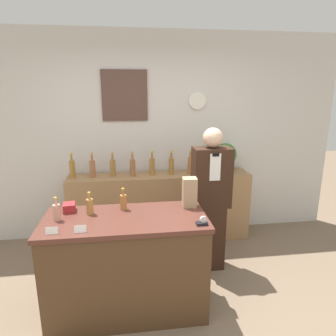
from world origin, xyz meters
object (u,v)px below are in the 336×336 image
at_px(shopkeeper, 211,201).
at_px(potted_plant, 225,156).
at_px(tape_dispenser, 202,222).
at_px(paper_bag, 190,192).

relative_size(shopkeeper, potted_plant, 4.07).
distance_m(potted_plant, tape_dispenser, 1.71).
xyz_separation_m(potted_plant, paper_bag, (-0.72, -1.15, -0.08)).
relative_size(potted_plant, tape_dispenser, 4.35).
xyz_separation_m(shopkeeper, tape_dispenser, (-0.30, -0.81, 0.14)).
xyz_separation_m(shopkeeper, paper_bag, (-0.32, -0.41, 0.26)).
bearing_deg(potted_plant, paper_bag, -121.98).
height_order(paper_bag, tape_dispenser, paper_bag).
distance_m(potted_plant, paper_bag, 1.35).
distance_m(shopkeeper, potted_plant, 0.90).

